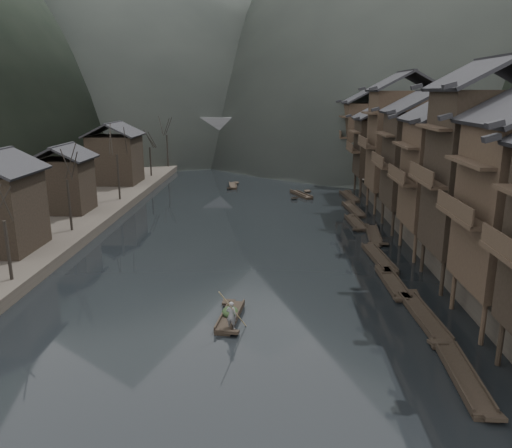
{
  "coord_description": "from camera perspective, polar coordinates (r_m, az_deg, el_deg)",
  "views": [
    {
      "loc": [
        2.39,
        -29.36,
        13.83
      ],
      "look_at": [
        0.88,
        13.28,
        2.5
      ],
      "focal_mm": 35.0,
      "sensor_mm": 36.0,
      "label": 1
    }
  ],
  "objects": [
    {
      "name": "stilt_houses",
      "position": [
        50.77,
        19.32,
        8.69
      ],
      "size": [
        9.0,
        67.6,
        16.36
      ],
      "color": "black",
      "rests_on": "ground"
    },
    {
      "name": "left_bank",
      "position": [
        79.89,
        -25.97,
        3.84
      ],
      "size": [
        40.0,
        200.0,
        1.2
      ],
      "primitive_type": "cube",
      "color": "#2D2823",
      "rests_on": "ground"
    },
    {
      "name": "moored_sampans",
      "position": [
        46.95,
        13.53,
        -2.43
      ],
      "size": [
        3.07,
        51.32,
        0.47
      ],
      "color": "black",
      "rests_on": "water"
    },
    {
      "name": "hero_sampan",
      "position": [
        31.82,
        -2.97,
        -10.5
      ],
      "size": [
        1.58,
        4.87,
        0.43
      ],
      "color": "black",
      "rests_on": "water"
    },
    {
      "name": "bamboo_pole",
      "position": [
        28.84,
        -2.51,
        -5.36
      ],
      "size": [
        1.67,
        2.11,
        3.39
      ],
      "primitive_type": "cylinder",
      "rotation": [
        0.66,
        0.0,
        -0.66
      ],
      "color": "#8C7A51",
      "rests_on": "boatman"
    },
    {
      "name": "stone_bridge",
      "position": [
        101.76,
        0.69,
        9.96
      ],
      "size": [
        40.0,
        6.0,
        9.0
      ],
      "color": "#4C4C4F",
      "rests_on": "ground"
    },
    {
      "name": "left_houses",
      "position": [
        55.12,
        -22.63,
        5.21
      ],
      "size": [
        8.1,
        53.2,
        8.73
      ],
      "color": "black",
      "rests_on": "left_bank"
    },
    {
      "name": "cargo_heap",
      "position": [
        31.79,
        -3.0,
        -9.44
      ],
      "size": [
        1.06,
        1.39,
        0.64
      ],
      "primitive_type": "ellipsoid",
      "color": "black",
      "rests_on": "hero_sampan"
    },
    {
      "name": "bare_trees",
      "position": [
        62.07,
        -16.33,
        7.57
      ],
      "size": [
        3.98,
        72.25,
        7.96
      ],
      "color": "black",
      "rests_on": "left_bank"
    },
    {
      "name": "right_bank",
      "position": [
        77.73,
        26.86,
        3.69
      ],
      "size": [
        40.0,
        200.0,
        1.8
      ],
      "primitive_type": "cube",
      "color": "#2D2823",
      "rests_on": "ground"
    },
    {
      "name": "water",
      "position": [
        32.54,
        -2.41,
        -10.3
      ],
      "size": [
        300.0,
        300.0,
        0.0
      ],
      "primitive_type": "plane",
      "color": "black",
      "rests_on": "ground"
    },
    {
      "name": "boatman",
      "position": [
        29.83,
        -2.84,
        -9.98
      ],
      "size": [
        0.73,
        0.58,
        1.74
      ],
      "primitive_type": "imported",
      "rotation": [
        0.0,
        0.0,
        2.85
      ],
      "color": "#5A5B5D",
      "rests_on": "hero_sampan"
    },
    {
      "name": "midriver_boats",
      "position": [
        77.72,
        2.23,
        4.77
      ],
      "size": [
        12.25,
        27.66,
        0.44
      ],
      "color": "black",
      "rests_on": "water"
    }
  ]
}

